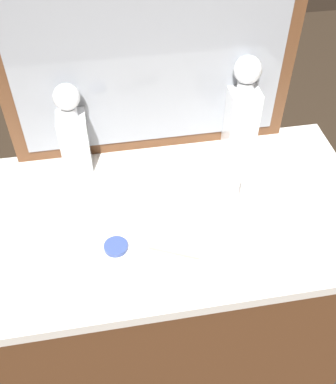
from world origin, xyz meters
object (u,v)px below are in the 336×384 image
object	(u,v)px
crystal_decanter_front	(242,113)
porcelain_dish	(116,247)
crystal_decanter_rear	(74,136)
crystal_tumbler_far_left	(255,194)
silver_brush_center	(178,244)

from	to	relation	value
crystal_decanter_front	porcelain_dish	distance (m)	0.56
porcelain_dish	crystal_decanter_rear	bearing A→B (deg)	103.86
crystal_tumbler_far_left	porcelain_dish	bearing A→B (deg)	-167.72
crystal_decanter_front	porcelain_dish	size ratio (longest dim) A/B	5.05
crystal_tumbler_far_left	silver_brush_center	bearing A→B (deg)	-155.36
crystal_decanter_front	silver_brush_center	size ratio (longest dim) A/B	2.01
crystal_decanter_front	silver_brush_center	xyz separation A→B (m)	(-0.26, -0.37, -0.11)
crystal_decanter_rear	silver_brush_center	distance (m)	0.44
crystal_decanter_front	crystal_tumbler_far_left	world-z (taller)	crystal_decanter_front
crystal_decanter_front	crystal_tumbler_far_left	size ratio (longest dim) A/B	3.19
crystal_decanter_front	crystal_tumbler_far_left	xyz separation A→B (m)	(-0.03, -0.26, -0.08)
silver_brush_center	porcelain_dish	bearing A→B (deg)	171.80
crystal_decanter_rear	porcelain_dish	world-z (taller)	crystal_decanter_rear
crystal_tumbler_far_left	silver_brush_center	size ratio (longest dim) A/B	0.63
crystal_decanter_rear	porcelain_dish	bearing A→B (deg)	-76.14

